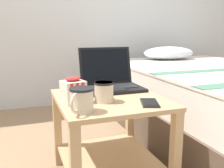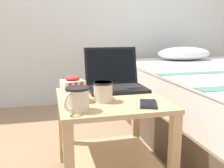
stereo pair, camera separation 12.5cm
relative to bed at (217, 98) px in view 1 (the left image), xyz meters
name	(u,v)px [view 1 (the left image)]	position (x,y,z in m)	size (l,w,h in m)	color
bed	(217,98)	(0.00, 0.00, 0.00)	(1.45, 2.10, 0.66)	brown
bedside_table	(109,128)	(-1.10, -0.40, 0.04)	(0.54, 0.59, 0.47)	tan
laptop	(111,81)	(-1.02, -0.21, 0.25)	(0.34, 0.29, 0.24)	black
mug_front_left	(104,91)	(-1.15, -0.47, 0.26)	(0.09, 0.13, 0.10)	beige
mug_front_right	(81,99)	(-1.29, -0.59, 0.26)	(0.12, 0.13, 0.10)	beige
snack_bag	(73,91)	(-1.29, -0.43, 0.26)	(0.12, 0.12, 0.13)	silver
cell_phone	(150,103)	(-0.96, -0.58, 0.21)	(0.12, 0.16, 0.01)	black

